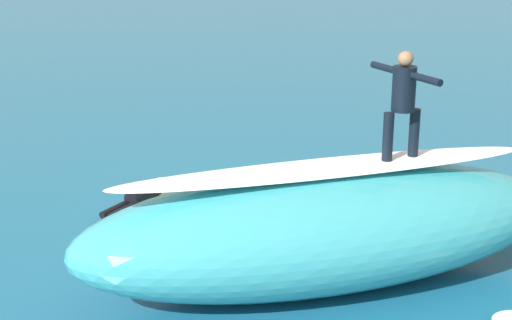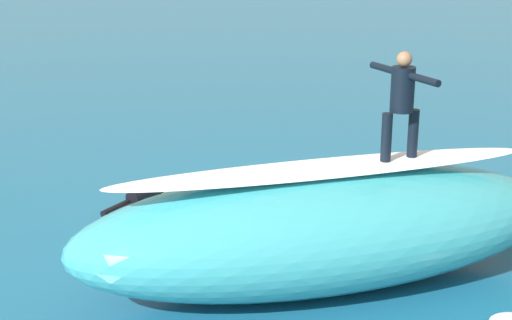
# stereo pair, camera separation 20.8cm
# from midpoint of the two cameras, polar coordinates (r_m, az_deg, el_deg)

# --- Properties ---
(ground_plane) EXTENTS (120.00, 120.00, 0.00)m
(ground_plane) POSITION_cam_midpoint_polar(r_m,az_deg,el_deg) (13.68, 1.51, -4.90)
(ground_plane) COLOR #196084
(wave_crest) EXTENTS (7.67, 3.35, 1.77)m
(wave_crest) POSITION_cam_midpoint_polar(r_m,az_deg,el_deg) (11.36, 4.55, -5.02)
(wave_crest) COLOR teal
(wave_crest) RESTS_ON ground_plane
(wave_foam_lip) EXTENTS (6.38, 1.60, 0.08)m
(wave_foam_lip) POSITION_cam_midpoint_polar(r_m,az_deg,el_deg) (11.04, 4.67, -0.60)
(wave_foam_lip) COLOR white
(wave_foam_lip) RESTS_ON wave_crest
(surfboard_riding) EXTENTS (1.91, 0.63, 0.07)m
(surfboard_riding) POSITION_cam_midpoint_polar(r_m,az_deg,el_deg) (11.51, 10.01, -0.05)
(surfboard_riding) COLOR #33B2D1
(surfboard_riding) RESTS_ON wave_crest
(surfer_riding) EXTENTS (0.63, 1.50, 1.58)m
(surfer_riding) POSITION_cam_midpoint_polar(r_m,az_deg,el_deg) (11.26, 10.27, 4.59)
(surfer_riding) COLOR black
(surfer_riding) RESTS_ON surfboard_riding
(surfboard_paddling) EXTENTS (2.15, 1.74, 0.08)m
(surfboard_paddling) POSITION_cam_midpoint_polar(r_m,az_deg,el_deg) (14.82, -8.59, -3.11)
(surfboard_paddling) COLOR yellow
(surfboard_paddling) RESTS_ON ground_plane
(surfer_paddling) EXTENTS (1.51, 1.17, 0.31)m
(surfer_paddling) POSITION_cam_midpoint_polar(r_m,az_deg,el_deg) (14.66, -8.93, -2.63)
(surfer_paddling) COLOR black
(surfer_paddling) RESTS_ON surfboard_paddling
(buoy_marker) EXTENTS (0.59, 0.59, 1.00)m
(buoy_marker) POSITION_cam_midpoint_polar(r_m,az_deg,el_deg) (14.49, 17.84, -3.21)
(buoy_marker) COLOR orange
(buoy_marker) RESTS_ON ground_plane
(foam_patch_near) EXTENTS (0.65, 0.70, 0.10)m
(foam_patch_near) POSITION_cam_midpoint_polar(r_m,az_deg,el_deg) (13.07, -10.06, -6.09)
(foam_patch_near) COLOR white
(foam_patch_near) RESTS_ON ground_plane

